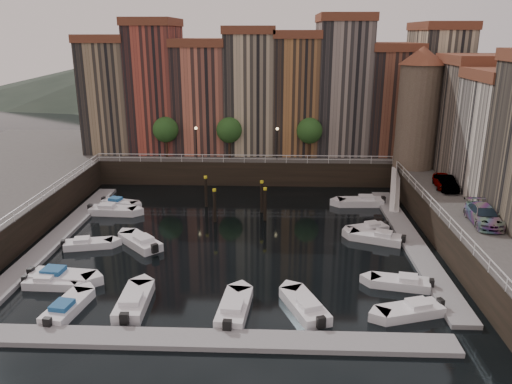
{
  "coord_description": "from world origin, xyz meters",
  "views": [
    {
      "loc": [
        3.81,
        -43.21,
        18.07
      ],
      "look_at": [
        1.92,
        4.0,
        3.05
      ],
      "focal_mm": 35.0,
      "sensor_mm": 36.0,
      "label": 1
    }
  ],
  "objects_px": {
    "boat_left_0": "(51,283)",
    "gangway": "(395,187)",
    "boat_left_2": "(87,244)",
    "car_b": "(446,184)",
    "mooring_pilings": "(237,200)",
    "car_c": "(484,216)",
    "car_a": "(443,182)",
    "corner_tower": "(418,106)",
    "boat_left_1": "(61,277)"
  },
  "relations": [
    {
      "from": "corner_tower",
      "to": "mooring_pilings",
      "type": "height_order",
      "value": "corner_tower"
    },
    {
      "from": "boat_left_2",
      "to": "car_a",
      "type": "relative_size",
      "value": 1.09
    },
    {
      "from": "corner_tower",
      "to": "car_a",
      "type": "distance_m",
      "value": 10.54
    },
    {
      "from": "mooring_pilings",
      "to": "corner_tower",
      "type": "bearing_deg",
      "value": 23.86
    },
    {
      "from": "corner_tower",
      "to": "car_a",
      "type": "relative_size",
      "value": 3.38
    },
    {
      "from": "boat_left_1",
      "to": "car_b",
      "type": "xyz_separation_m",
      "value": [
        33.43,
        15.02,
        3.28
      ]
    },
    {
      "from": "boat_left_0",
      "to": "car_c",
      "type": "bearing_deg",
      "value": 12.38
    },
    {
      "from": "boat_left_0",
      "to": "car_c",
      "type": "height_order",
      "value": "car_c"
    },
    {
      "from": "gangway",
      "to": "car_a",
      "type": "distance_m",
      "value": 5.64
    },
    {
      "from": "boat_left_0",
      "to": "gangway",
      "type": "bearing_deg",
      "value": 35.99
    },
    {
      "from": "corner_tower",
      "to": "gangway",
      "type": "xyz_separation_m",
      "value": [
        -2.9,
        -4.5,
        -8.28
      ]
    },
    {
      "from": "car_b",
      "to": "mooring_pilings",
      "type": "bearing_deg",
      "value": -179.62
    },
    {
      "from": "gangway",
      "to": "boat_left_0",
      "type": "relative_size",
      "value": 1.91
    },
    {
      "from": "mooring_pilings",
      "to": "boat_left_0",
      "type": "relative_size",
      "value": 1.58
    },
    {
      "from": "boat_left_2",
      "to": "car_b",
      "type": "height_order",
      "value": "car_b"
    },
    {
      "from": "gangway",
      "to": "car_c",
      "type": "relative_size",
      "value": 1.59
    },
    {
      "from": "boat_left_1",
      "to": "boat_left_2",
      "type": "distance_m",
      "value": 6.4
    },
    {
      "from": "corner_tower",
      "to": "boat_left_1",
      "type": "relative_size",
      "value": 2.64
    },
    {
      "from": "car_b",
      "to": "gangway",
      "type": "bearing_deg",
      "value": 131.03
    },
    {
      "from": "gangway",
      "to": "car_b",
      "type": "bearing_deg",
      "value": -49.83
    },
    {
      "from": "gangway",
      "to": "boat_left_2",
      "type": "distance_m",
      "value": 32.66
    },
    {
      "from": "car_a",
      "to": "gangway",
      "type": "bearing_deg",
      "value": 142.8
    },
    {
      "from": "gangway",
      "to": "car_a",
      "type": "relative_size",
      "value": 2.04
    },
    {
      "from": "corner_tower",
      "to": "boat_left_1",
      "type": "bearing_deg",
      "value": -143.39
    },
    {
      "from": "boat_left_0",
      "to": "boat_left_1",
      "type": "relative_size",
      "value": 0.83
    },
    {
      "from": "car_b",
      "to": "car_a",
      "type": "bearing_deg",
      "value": 94.55
    },
    {
      "from": "boat_left_2",
      "to": "gangway",
      "type": "bearing_deg",
      "value": 11.32
    },
    {
      "from": "mooring_pilings",
      "to": "car_c",
      "type": "relative_size",
      "value": 1.32
    },
    {
      "from": "gangway",
      "to": "boat_left_2",
      "type": "xyz_separation_m",
      "value": [
        -29.82,
        -13.22,
        -1.58
      ]
    },
    {
      "from": "boat_left_2",
      "to": "corner_tower",
      "type": "bearing_deg",
      "value": 15.85
    },
    {
      "from": "gangway",
      "to": "boat_left_0",
      "type": "xyz_separation_m",
      "value": [
        -29.91,
        -20.44,
        -1.58
      ]
    },
    {
      "from": "car_b",
      "to": "boat_left_0",
      "type": "bearing_deg",
      "value": -154.02
    },
    {
      "from": "boat_left_0",
      "to": "boat_left_2",
      "type": "relative_size",
      "value": 0.97
    },
    {
      "from": "boat_left_1",
      "to": "boat_left_2",
      "type": "xyz_separation_m",
      "value": [
        -0.27,
        6.39,
        -0.06
      ]
    },
    {
      "from": "boat_left_0",
      "to": "boat_left_1",
      "type": "distance_m",
      "value": 0.9
    },
    {
      "from": "car_b",
      "to": "car_c",
      "type": "distance_m",
      "value": 9.44
    },
    {
      "from": "corner_tower",
      "to": "car_a",
      "type": "height_order",
      "value": "corner_tower"
    },
    {
      "from": "boat_left_1",
      "to": "car_c",
      "type": "relative_size",
      "value": 1.0
    },
    {
      "from": "corner_tower",
      "to": "car_c",
      "type": "relative_size",
      "value": 2.64
    },
    {
      "from": "gangway",
      "to": "boat_left_1",
      "type": "relative_size",
      "value": 1.59
    },
    {
      "from": "corner_tower",
      "to": "mooring_pilings",
      "type": "xyz_separation_m",
      "value": [
        -20.16,
        -8.92,
        -8.54
      ]
    },
    {
      "from": "boat_left_1",
      "to": "gangway",
      "type": "bearing_deg",
      "value": 39.52
    },
    {
      "from": "boat_left_0",
      "to": "boat_left_2",
      "type": "xyz_separation_m",
      "value": [
        0.09,
        7.22,
        0.0
      ]
    },
    {
      "from": "boat_left_2",
      "to": "car_a",
      "type": "bearing_deg",
      "value": 3.13
    },
    {
      "from": "gangway",
      "to": "boat_left_0",
      "type": "height_order",
      "value": "gangway"
    },
    {
      "from": "mooring_pilings",
      "to": "boat_left_2",
      "type": "height_order",
      "value": "mooring_pilings"
    },
    {
      "from": "boat_left_1",
      "to": "car_b",
      "type": "bearing_deg",
      "value": 30.14
    },
    {
      "from": "mooring_pilings",
      "to": "car_b",
      "type": "bearing_deg",
      "value": -0.47
    },
    {
      "from": "corner_tower",
      "to": "boat_left_1",
      "type": "height_order",
      "value": "corner_tower"
    },
    {
      "from": "gangway",
      "to": "boat_left_1",
      "type": "distance_m",
      "value": 35.5
    }
  ]
}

